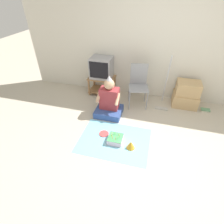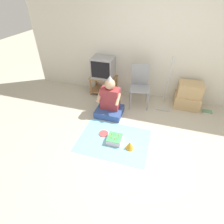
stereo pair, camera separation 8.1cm
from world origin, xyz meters
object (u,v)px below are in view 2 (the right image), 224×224
(dust_mop, at_px, (165,94))
(person_seated, at_px, (110,102))
(folding_chair, at_px, (140,83))
(party_hat_blue, at_px, (130,145))
(tv, at_px, (103,68))
(book_pile, at_px, (207,112))
(birthday_cake, at_px, (115,139))
(cardboard_box_stack, at_px, (188,96))
(paper_plate, at_px, (104,133))

(dust_mop, relative_size, person_seated, 1.39)
(folding_chair, height_order, party_hat_blue, folding_chair)
(tv, bearing_deg, dust_mop, -9.35)
(book_pile, height_order, person_seated, person_seated)
(book_pile, relative_size, person_seated, 0.22)
(party_hat_blue, bearing_deg, person_seated, 126.04)
(tv, relative_size, party_hat_blue, 3.40)
(tv, distance_m, party_hat_blue, 2.06)
(birthday_cake, bearing_deg, tv, 115.30)
(dust_mop, bearing_deg, party_hat_blue, -108.09)
(cardboard_box_stack, xyz_separation_m, paper_plate, (-1.51, -1.43, -0.27))
(person_seated, relative_size, party_hat_blue, 5.92)
(cardboard_box_stack, distance_m, party_hat_blue, 1.91)
(dust_mop, bearing_deg, cardboard_box_stack, 23.55)
(folding_chair, relative_size, party_hat_blue, 6.31)
(book_pile, relative_size, paper_plate, 1.06)
(tv, bearing_deg, birthday_cake, -64.70)
(cardboard_box_stack, relative_size, person_seated, 0.67)
(folding_chair, distance_m, dust_mop, 0.61)
(paper_plate, bearing_deg, party_hat_blue, -20.81)
(book_pile, height_order, party_hat_blue, party_hat_blue)
(book_pile, xyz_separation_m, paper_plate, (-1.96, -1.30, -0.01))
(birthday_cake, bearing_deg, paper_plate, 153.58)
(tv, xyz_separation_m, paper_plate, (0.50, -1.46, -0.67))
(party_hat_blue, xyz_separation_m, paper_plate, (-0.55, 0.21, -0.07))
(folding_chair, relative_size, person_seated, 1.07)
(folding_chair, relative_size, dust_mop, 0.77)
(cardboard_box_stack, distance_m, person_seated, 1.77)
(cardboard_box_stack, distance_m, paper_plate, 2.10)
(person_seated, bearing_deg, tv, 117.15)
(party_hat_blue, bearing_deg, book_pile, 46.89)
(dust_mop, distance_m, party_hat_blue, 1.52)
(folding_chair, height_order, dust_mop, dust_mop)
(tv, height_order, book_pile, tv)
(dust_mop, height_order, paper_plate, dust_mop)
(birthday_cake, relative_size, party_hat_blue, 1.73)
(cardboard_box_stack, height_order, party_hat_blue, cardboard_box_stack)
(party_hat_blue, bearing_deg, folding_chair, 94.52)
(folding_chair, xyz_separation_m, birthday_cake, (-0.18, -1.34, -0.48))
(cardboard_box_stack, bearing_deg, birthday_cake, -128.73)
(tv, relative_size, cardboard_box_stack, 0.86)
(cardboard_box_stack, bearing_deg, book_pile, -16.40)
(folding_chair, bearing_deg, dust_mop, 0.54)
(dust_mop, distance_m, paper_plate, 1.62)
(cardboard_box_stack, xyz_separation_m, book_pile, (0.45, -0.13, -0.25))
(paper_plate, bearing_deg, birthday_cake, -26.42)
(tv, bearing_deg, paper_plate, -71.29)
(book_pile, height_order, paper_plate, book_pile)
(book_pile, bearing_deg, birthday_cake, -140.03)
(dust_mop, height_order, person_seated, dust_mop)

